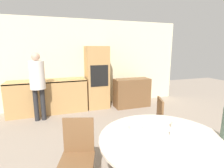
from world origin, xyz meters
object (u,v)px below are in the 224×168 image
Objects in this scene: bowl_near at (136,127)px; person_standing at (37,79)px; dining_table at (162,153)px; oven_unit at (97,77)px; sideboard at (132,93)px; chair_far_left at (78,152)px; cup at (174,125)px; chair_far_right at (154,121)px.

person_standing is at bearing 117.32° from bowl_near.
person_standing is (-1.50, 2.90, 0.47)m from dining_table.
sideboard is (1.01, -0.30, -0.48)m from oven_unit.
chair_far_left is 10.75× the size of cup.
chair_far_right reaches higher than dining_table.
chair_far_left is 2.62m from person_standing.
cup is 0.50m from bowl_near.
bowl_near is at bearing 162.66° from cup.
oven_unit is 1.22× the size of dining_table.
sideboard is 3.40m from chair_far_left.
person_standing reaches higher than cup.
cup is at bearing 33.55° from dining_table.
person_standing is at bearing 120.90° from chair_far_left.
oven_unit is 3.10m from bowl_near.
oven_unit is 1.69× the size of sideboard.
sideboard is 2.68m from person_standing.
dining_table is at bearing -5.08° from chair_far_left.
person_standing is 19.45× the size of cup.
oven_unit is at bearing -150.05° from chair_far_right.
oven_unit is 3.24m from cup.
oven_unit reaches higher than chair_far_right.
chair_far_left is at bearing -126.51° from sideboard.
bowl_near is at bearing -114.67° from sideboard.
sideboard is 12.56× the size of cup.
sideboard reaches higher than dining_table.
cup reaches higher than dining_table.
bowl_near is (-0.18, 0.35, 0.20)m from dining_table.
oven_unit reaches higher than cup.
chair_far_left is at bearing 170.78° from cup.
dining_table is 0.89× the size of person_standing.
oven_unit is 1.98× the size of chair_far_left.
dining_table is 1.01m from chair_far_right.
dining_table is at bearing -146.45° from cup.
sideboard is 2.32m from chair_far_right.
chair_far_right is (-0.64, -2.23, 0.09)m from sideboard.
bowl_near is at bearing -62.68° from person_standing.
sideboard reaches higher than bowl_near.
oven_unit is 21.26× the size of cup.
chair_far_right is (1.38, 0.51, 0.00)m from chair_far_left.
cup is at bearing -17.34° from bowl_near.
oven_unit is 3.22m from chair_far_left.
bowl_near is at bearing 117.80° from dining_table.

